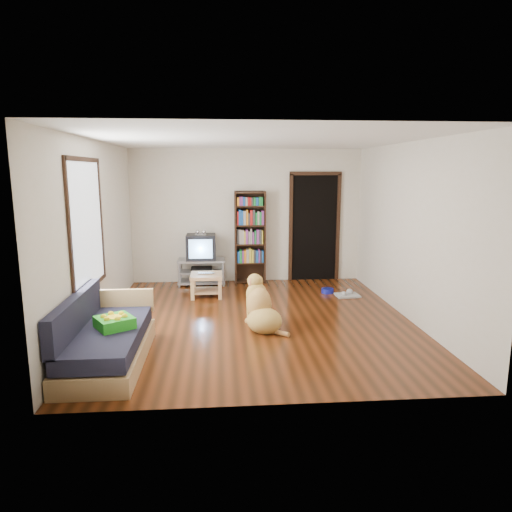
{
  "coord_description": "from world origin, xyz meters",
  "views": [
    {
      "loc": [
        -0.54,
        -6.45,
        2.18
      ],
      "look_at": [
        0.01,
        0.36,
        0.9
      ],
      "focal_mm": 32.0,
      "sensor_mm": 36.0,
      "label": 1
    }
  ],
  "objects": [
    {
      "name": "wall_back",
      "position": [
        0.0,
        2.5,
        1.3
      ],
      "size": [
        4.5,
        0.0,
        4.5
      ],
      "primitive_type": "plane",
      "rotation": [
        1.57,
        0.0,
        0.0
      ],
      "color": "beige",
      "rests_on": "ground"
    },
    {
      "name": "bookshelf",
      "position": [
        0.05,
        2.34,
        1.0
      ],
      "size": [
        0.6,
        0.3,
        1.8
      ],
      "color": "black",
      "rests_on": "ground"
    },
    {
      "name": "ceiling",
      "position": [
        0.0,
        0.0,
        2.6
      ],
      "size": [
        5.0,
        5.0,
        0.0
      ],
      "primitive_type": "plane",
      "rotation": [
        3.14,
        0.0,
        0.0
      ],
      "color": "white",
      "rests_on": "ground"
    },
    {
      "name": "window",
      "position": [
        -2.23,
        -0.5,
        1.5
      ],
      "size": [
        0.03,
        1.46,
        1.7
      ],
      "color": "white",
      "rests_on": "wall_left"
    },
    {
      "name": "coffee_table",
      "position": [
        -0.78,
        1.38,
        0.28
      ],
      "size": [
        0.55,
        0.55,
        0.4
      ],
      "color": "tan",
      "rests_on": "ground"
    },
    {
      "name": "doorway",
      "position": [
        1.35,
        2.48,
        1.12
      ],
      "size": [
        1.03,
        0.05,
        2.19
      ],
      "color": "black",
      "rests_on": "wall_back"
    },
    {
      "name": "green_cushion",
      "position": [
        -1.75,
        -1.38,
        0.48
      ],
      "size": [
        0.52,
        0.52,
        0.13
      ],
      "primitive_type": "cube",
      "rotation": [
        0.0,
        0.0,
        0.57
      ],
      "color": "green",
      "rests_on": "sofa"
    },
    {
      "name": "tv_stand",
      "position": [
        -0.9,
        2.25,
        0.27
      ],
      "size": [
        0.9,
        0.45,
        0.5
      ],
      "color": "#99999E",
      "rests_on": "ground"
    },
    {
      "name": "laptop",
      "position": [
        -0.78,
        1.35,
        0.41
      ],
      "size": [
        0.29,
        0.19,
        0.02
      ],
      "primitive_type": "imported",
      "rotation": [
        0.0,
        0.0,
        0.01
      ],
      "color": "silver",
      "rests_on": "coffee_table"
    },
    {
      "name": "dog",
      "position": [
        0.02,
        -0.35,
        0.28
      ],
      "size": [
        0.63,
        0.86,
        0.77
      ],
      "color": "tan",
      "rests_on": "ground"
    },
    {
      "name": "wall_front",
      "position": [
        0.0,
        -2.5,
        1.3
      ],
      "size": [
        4.5,
        0.0,
        4.5
      ],
      "primitive_type": "plane",
      "rotation": [
        -1.57,
        0.0,
        0.0
      ],
      "color": "beige",
      "rests_on": "ground"
    },
    {
      "name": "ground",
      "position": [
        0.0,
        0.0,
        0.0
      ],
      "size": [
        5.0,
        5.0,
        0.0
      ],
      "primitive_type": "plane",
      "color": "#56250E",
      "rests_on": "ground"
    },
    {
      "name": "wall_right",
      "position": [
        2.25,
        0.0,
        1.3
      ],
      "size": [
        0.0,
        5.0,
        5.0
      ],
      "primitive_type": "plane",
      "rotation": [
        1.57,
        0.0,
        -1.57
      ],
      "color": "beige",
      "rests_on": "ground"
    },
    {
      "name": "sofa",
      "position": [
        -1.87,
        -1.38,
        0.26
      ],
      "size": [
        0.8,
        1.8,
        0.8
      ],
      "color": "tan",
      "rests_on": "ground"
    },
    {
      "name": "dog_bowl",
      "position": [
        1.4,
        1.43,
        0.04
      ],
      "size": [
        0.22,
        0.22,
        0.08
      ],
      "primitive_type": "cylinder",
      "color": "navy",
      "rests_on": "ground"
    },
    {
      "name": "grey_rag",
      "position": [
        1.7,
        1.18,
        0.01
      ],
      "size": [
        0.42,
        0.35,
        0.03
      ],
      "primitive_type": "cube",
      "rotation": [
        0.0,
        0.0,
        0.07
      ],
      "color": "#ADADAD",
      "rests_on": "ground"
    },
    {
      "name": "crt_tv",
      "position": [
        -0.9,
        2.27,
        0.74
      ],
      "size": [
        0.55,
        0.52,
        0.58
      ],
      "color": "black",
      "rests_on": "tv_stand"
    },
    {
      "name": "wall_left",
      "position": [
        -2.25,
        0.0,
        1.3
      ],
      "size": [
        0.0,
        5.0,
        5.0
      ],
      "primitive_type": "plane",
      "rotation": [
        1.57,
        0.0,
        1.57
      ],
      "color": "beige",
      "rests_on": "ground"
    }
  ]
}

